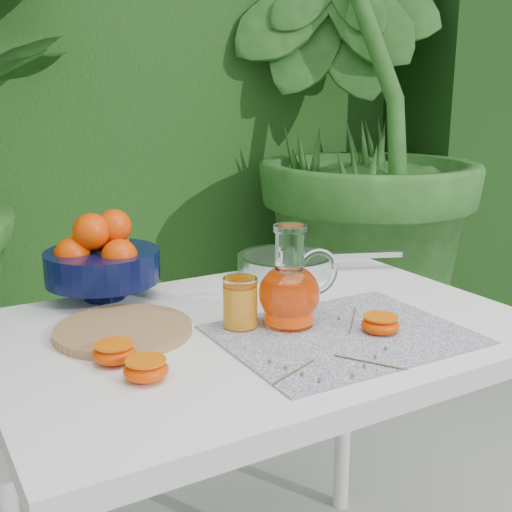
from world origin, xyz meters
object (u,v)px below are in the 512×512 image
juice_pitcher (290,291)px  saute_pan (287,263)px  white_table (261,363)px  cutting_board (123,330)px  fruit_bowl (101,259)px

juice_pitcher → saute_pan: (0.20, 0.32, -0.05)m
white_table → juice_pitcher: (0.04, -0.04, 0.15)m
cutting_board → fruit_bowl: bearing=81.8°
juice_pitcher → saute_pan: size_ratio=0.44×
cutting_board → saute_pan: 0.52m
cutting_board → juice_pitcher: (0.29, -0.12, 0.06)m
saute_pan → fruit_bowl: bearing=176.4°
juice_pitcher → saute_pan: 0.37m
juice_pitcher → saute_pan: juice_pitcher is taller
fruit_bowl → saute_pan: size_ratio=0.72×
fruit_bowl → juice_pitcher: juice_pitcher is taller
cutting_board → saute_pan: bearing=22.3°
fruit_bowl → juice_pitcher: size_ratio=1.63×
saute_pan → white_table: bearing=-130.5°
fruit_bowl → saute_pan: bearing=-3.6°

